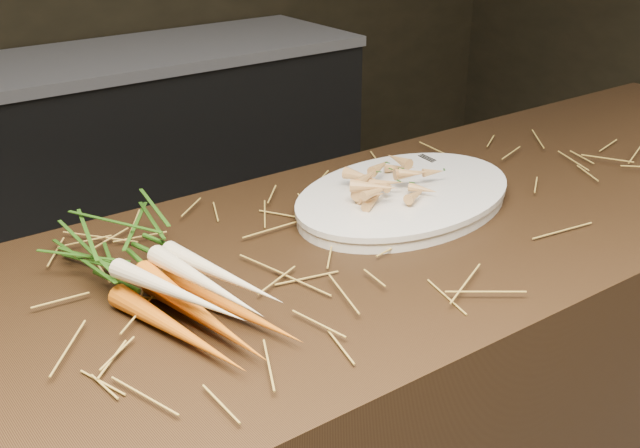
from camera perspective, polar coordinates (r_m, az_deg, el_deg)
The scene contains 7 objects.
main_counter at distance 1.65m, azimuth 5.49°, elevation -14.43°, with size 2.40×0.70×0.90m, color black.
back_counter at distance 3.23m, azimuth -13.05°, elevation 4.56°, with size 1.82×0.62×0.84m.
straw_bedding at distance 1.41m, azimuth 6.22°, elevation 0.28°, with size 1.40×0.60×0.02m, color olive, non-canonical shape.
root_veg_bunch at distance 1.20m, azimuth -12.43°, elevation -2.81°, with size 0.21×0.51×0.09m.
serving_platter at distance 1.49m, azimuth 6.01°, elevation 1.78°, with size 0.47×0.32×0.03m, color white, non-canonical shape.
roasted_veg_heap at distance 1.47m, azimuth 6.07°, elevation 3.18°, with size 0.23×0.17×0.05m, color #BF8540, non-canonical shape.
serving_fork at distance 1.60m, azimuth 10.24°, elevation 3.76°, with size 0.02×0.18×0.00m, color silver.
Camera 1 is at (-0.89, -0.64, 1.48)m, focal length 45.00 mm.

